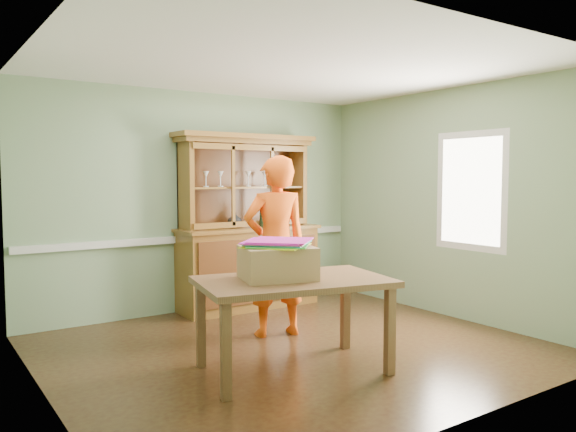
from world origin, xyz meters
TOP-DOWN VIEW (x-y plane):
  - floor at (0.00, 0.00)m, footprint 4.50×4.50m
  - ceiling at (0.00, 0.00)m, footprint 4.50×4.50m
  - wall_back at (0.00, 2.00)m, footprint 4.50×0.00m
  - wall_left at (-2.25, 0.00)m, footprint 0.00×4.00m
  - wall_right at (2.25, 0.00)m, footprint 0.00×4.00m
  - wall_front at (0.00, -2.00)m, footprint 4.50×0.00m
  - chair_rail at (0.00, 1.98)m, footprint 4.41×0.05m
  - framed_map at (-2.23, 0.30)m, footprint 0.03×0.60m
  - window_panel at (2.23, -0.30)m, footprint 0.03×0.96m
  - china_hutch at (0.50, 1.75)m, footprint 1.86×0.61m
  - dining_table at (-0.37, -0.51)m, footprint 1.76×1.27m
  - cardboard_box at (-0.49, -0.44)m, footprint 0.70×0.62m
  - kite_stack at (-0.47, -0.43)m, footprint 0.69×0.69m
  - person at (0.10, 0.49)m, footprint 0.77×0.60m

SIDE VIEW (x-z plane):
  - floor at x=0.00m, z-range 0.00..0.00m
  - dining_table at x=-0.37m, z-range 0.30..1.10m
  - china_hutch at x=0.50m, z-range -0.33..1.86m
  - chair_rail at x=0.00m, z-range 0.86..0.94m
  - cardboard_box at x=-0.49m, z-range 0.80..1.07m
  - person at x=0.10m, z-range 0.00..1.88m
  - kite_stack at x=-0.47m, z-range 1.07..1.13m
  - wall_back at x=0.00m, z-range -0.90..3.60m
  - wall_left at x=-2.25m, z-range -0.65..3.35m
  - wall_right at x=2.25m, z-range -0.65..3.35m
  - wall_front at x=0.00m, z-range -0.90..3.60m
  - window_panel at x=2.23m, z-range 0.82..2.18m
  - framed_map at x=-2.23m, z-range 1.32..1.78m
  - ceiling at x=0.00m, z-range 2.70..2.70m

